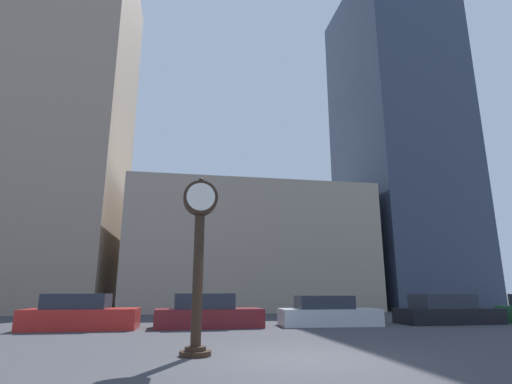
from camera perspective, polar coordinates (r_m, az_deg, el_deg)
ground_plane at (r=10.03m, az=5.85°, el=-22.56°), size 200.00×200.00×0.00m
building_tall_tower at (r=37.75m, az=-25.92°, el=8.91°), size 10.08×12.00×30.48m
building_storefront_row at (r=34.10m, az=-1.46°, el=-8.40°), size 18.69×12.00×9.54m
building_glass_modern at (r=41.54m, az=19.38°, el=7.04°), size 8.96×12.00×31.58m
street_clock at (r=10.35m, az=-8.16°, el=-7.58°), size 0.89×0.77×4.43m
car_red at (r=18.26m, az=-23.77°, el=-15.70°), size 4.41×1.98×1.40m
car_maroon at (r=17.83m, az=-6.97°, el=-16.80°), size 4.57×2.02×1.40m
car_silver at (r=18.91m, az=10.20°, el=-16.65°), size 4.48×2.08×1.29m
car_black at (r=21.64m, az=25.53°, el=-15.14°), size 4.72×1.92×1.35m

